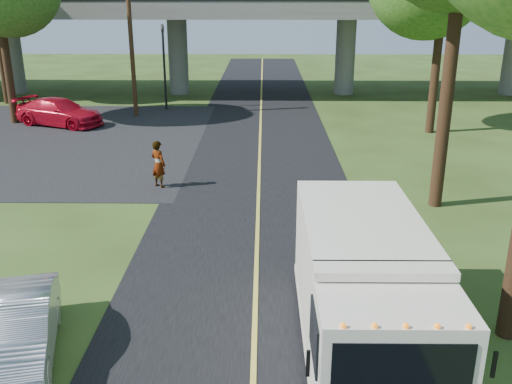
{
  "coord_description": "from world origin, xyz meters",
  "views": [
    {
      "loc": [
        0.18,
        -9.79,
        7.08
      ],
      "look_at": [
        -0.03,
        5.75,
        1.6
      ],
      "focal_mm": 40.0,
      "sensor_mm": 36.0,
      "label": 1
    }
  ],
  "objects_px": {
    "traffic_signal": "(164,58)",
    "step_van": "(364,288)",
    "pedestrian": "(158,164)",
    "red_sedan": "(60,112)",
    "silver_sedan": "(17,331)",
    "utility_pole": "(131,37)"
  },
  "relations": [
    {
      "from": "utility_pole",
      "to": "red_sedan",
      "type": "bearing_deg",
      "value": -145.01
    },
    {
      "from": "traffic_signal",
      "to": "utility_pole",
      "type": "height_order",
      "value": "utility_pole"
    },
    {
      "from": "step_van",
      "to": "red_sedan",
      "type": "xyz_separation_m",
      "value": [
        -13.39,
        21.12,
        -0.76
      ]
    },
    {
      "from": "traffic_signal",
      "to": "utility_pole",
      "type": "xyz_separation_m",
      "value": [
        -1.5,
        -2.0,
        1.4
      ]
    },
    {
      "from": "traffic_signal",
      "to": "pedestrian",
      "type": "xyz_separation_m",
      "value": [
        2.2,
        -15.18,
        -2.29
      ]
    },
    {
      "from": "utility_pole",
      "to": "pedestrian",
      "type": "relative_size",
      "value": 4.93
    },
    {
      "from": "red_sedan",
      "to": "pedestrian",
      "type": "xyz_separation_m",
      "value": [
        7.39,
        -10.6,
        0.17
      ]
    },
    {
      "from": "traffic_signal",
      "to": "pedestrian",
      "type": "height_order",
      "value": "traffic_signal"
    },
    {
      "from": "red_sedan",
      "to": "step_van",
      "type": "bearing_deg",
      "value": -126.22
    },
    {
      "from": "red_sedan",
      "to": "utility_pole",
      "type": "bearing_deg",
      "value": -33.6
    },
    {
      "from": "silver_sedan",
      "to": "pedestrian",
      "type": "height_order",
      "value": "pedestrian"
    },
    {
      "from": "step_van",
      "to": "silver_sedan",
      "type": "height_order",
      "value": "step_van"
    },
    {
      "from": "traffic_signal",
      "to": "red_sedan",
      "type": "bearing_deg",
      "value": -138.56
    },
    {
      "from": "step_van",
      "to": "pedestrian",
      "type": "xyz_separation_m",
      "value": [
        -6.0,
        10.52,
        -0.59
      ]
    },
    {
      "from": "traffic_signal",
      "to": "red_sedan",
      "type": "height_order",
      "value": "traffic_signal"
    },
    {
      "from": "silver_sedan",
      "to": "step_van",
      "type": "bearing_deg",
      "value": -12.77
    },
    {
      "from": "traffic_signal",
      "to": "step_van",
      "type": "bearing_deg",
      "value": -72.31
    },
    {
      "from": "utility_pole",
      "to": "silver_sedan",
      "type": "xyz_separation_m",
      "value": [
        2.75,
        -24.0,
        -3.95
      ]
    },
    {
      "from": "red_sedan",
      "to": "pedestrian",
      "type": "relative_size",
      "value": 2.79
    },
    {
      "from": "step_van",
      "to": "pedestrian",
      "type": "relative_size",
      "value": 3.61
    },
    {
      "from": "traffic_signal",
      "to": "silver_sedan",
      "type": "xyz_separation_m",
      "value": [
        1.25,
        -26.0,
        -2.55
      ]
    },
    {
      "from": "pedestrian",
      "to": "silver_sedan",
      "type": "bearing_deg",
      "value": 121.49
    }
  ]
}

